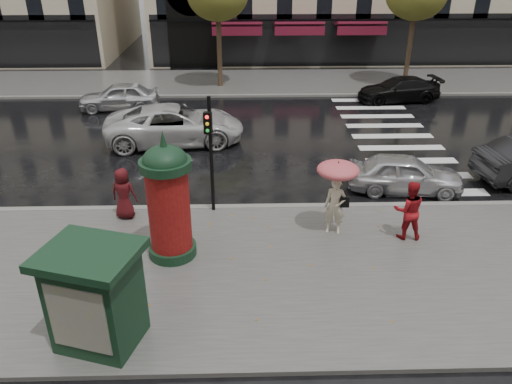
{
  "coord_description": "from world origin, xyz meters",
  "views": [
    {
      "loc": [
        -0.66,
        -11.26,
        7.87
      ],
      "look_at": [
        -0.33,
        1.5,
        1.39
      ],
      "focal_mm": 35.0,
      "sensor_mm": 36.0,
      "label": 1
    }
  ],
  "objects_px": {
    "car_silver": "(405,173)",
    "newsstand": "(96,296)",
    "car_far_silver": "(119,96)",
    "traffic_light": "(210,145)",
    "car_black": "(399,89)",
    "man_burgundy": "(124,193)",
    "morris_column": "(168,198)",
    "woman_umbrella": "(337,186)",
    "car_white": "(175,125)",
    "woman_red": "(409,210)"
  },
  "relations": [
    {
      "from": "car_silver",
      "to": "newsstand",
      "type": "bearing_deg",
      "value": 137.31
    },
    {
      "from": "car_far_silver",
      "to": "traffic_light",
      "type": "bearing_deg",
      "value": 19.06
    },
    {
      "from": "newsstand",
      "to": "car_black",
      "type": "distance_m",
      "value": 21.35
    },
    {
      "from": "newsstand",
      "to": "man_burgundy",
      "type": "bearing_deg",
      "value": 96.3
    },
    {
      "from": "car_silver",
      "to": "car_far_silver",
      "type": "bearing_deg",
      "value": 58.51
    },
    {
      "from": "man_burgundy",
      "to": "morris_column",
      "type": "relative_size",
      "value": 0.45
    },
    {
      "from": "woman_umbrella",
      "to": "car_silver",
      "type": "xyz_separation_m",
      "value": [
        2.93,
        2.86,
        -0.97
      ]
    },
    {
      "from": "woman_umbrella",
      "to": "man_burgundy",
      "type": "xyz_separation_m",
      "value": [
        -6.32,
        1.06,
        -0.7
      ]
    },
    {
      "from": "car_far_silver",
      "to": "man_burgundy",
      "type": "bearing_deg",
      "value": 6.52
    },
    {
      "from": "traffic_light",
      "to": "woman_umbrella",
      "type": "bearing_deg",
      "value": -20.87
    },
    {
      "from": "woman_umbrella",
      "to": "car_silver",
      "type": "bearing_deg",
      "value": 44.28
    },
    {
      "from": "car_silver",
      "to": "car_white",
      "type": "bearing_deg",
      "value": 67.73
    },
    {
      "from": "woman_umbrella",
      "to": "traffic_light",
      "type": "bearing_deg",
      "value": 159.13
    },
    {
      "from": "newsstand",
      "to": "car_white",
      "type": "height_order",
      "value": "newsstand"
    },
    {
      "from": "traffic_light",
      "to": "car_white",
      "type": "height_order",
      "value": "traffic_light"
    },
    {
      "from": "woman_umbrella",
      "to": "car_far_silver",
      "type": "distance_m",
      "value": 15.47
    },
    {
      "from": "man_burgundy",
      "to": "car_black",
      "type": "relative_size",
      "value": 0.37
    },
    {
      "from": "woman_red",
      "to": "morris_column",
      "type": "relative_size",
      "value": 0.49
    },
    {
      "from": "morris_column",
      "to": "car_far_silver",
      "type": "relative_size",
      "value": 0.89
    },
    {
      "from": "woman_red",
      "to": "newsstand",
      "type": "xyz_separation_m",
      "value": [
        -7.76,
        -3.98,
        0.29
      ]
    },
    {
      "from": "traffic_light",
      "to": "car_silver",
      "type": "height_order",
      "value": "traffic_light"
    },
    {
      "from": "car_white",
      "to": "woman_umbrella",
      "type": "bearing_deg",
      "value": -150.69
    },
    {
      "from": "newsstand",
      "to": "car_white",
      "type": "relative_size",
      "value": 0.39
    },
    {
      "from": "traffic_light",
      "to": "car_black",
      "type": "relative_size",
      "value": 0.85
    },
    {
      "from": "woman_red",
      "to": "car_silver",
      "type": "height_order",
      "value": "woman_red"
    },
    {
      "from": "car_silver",
      "to": "car_white",
      "type": "relative_size",
      "value": 0.67
    },
    {
      "from": "man_burgundy",
      "to": "traffic_light",
      "type": "relative_size",
      "value": 0.44
    },
    {
      "from": "morris_column",
      "to": "newsstand",
      "type": "relative_size",
      "value": 1.57
    },
    {
      "from": "car_black",
      "to": "woman_umbrella",
      "type": "bearing_deg",
      "value": -29.65
    },
    {
      "from": "woman_umbrella",
      "to": "woman_red",
      "type": "xyz_separation_m",
      "value": [
        2.04,
        -0.34,
        -0.63
      ]
    },
    {
      "from": "morris_column",
      "to": "car_black",
      "type": "height_order",
      "value": "morris_column"
    },
    {
      "from": "woman_red",
      "to": "car_white",
      "type": "bearing_deg",
      "value": -42.59
    },
    {
      "from": "woman_red",
      "to": "newsstand",
      "type": "bearing_deg",
      "value": 31.34
    },
    {
      "from": "man_burgundy",
      "to": "car_white",
      "type": "height_order",
      "value": "man_burgundy"
    },
    {
      "from": "newsstand",
      "to": "car_far_silver",
      "type": "bearing_deg",
      "value": 100.95
    },
    {
      "from": "woman_umbrella",
      "to": "morris_column",
      "type": "bearing_deg",
      "value": -167.26
    },
    {
      "from": "man_burgundy",
      "to": "car_white",
      "type": "distance_m",
      "value": 6.72
    },
    {
      "from": "car_far_silver",
      "to": "woman_red",
      "type": "bearing_deg",
      "value": 33.97
    },
    {
      "from": "man_burgundy",
      "to": "morris_column",
      "type": "distance_m",
      "value": 2.85
    },
    {
      "from": "car_silver",
      "to": "woman_umbrella",
      "type": "bearing_deg",
      "value": 141.91
    },
    {
      "from": "car_white",
      "to": "newsstand",
      "type": "bearing_deg",
      "value": 172.83
    },
    {
      "from": "car_black",
      "to": "car_far_silver",
      "type": "relative_size",
      "value": 1.09
    },
    {
      "from": "woman_umbrella",
      "to": "woman_red",
      "type": "relative_size",
      "value": 1.29
    },
    {
      "from": "woman_umbrella",
      "to": "traffic_light",
      "type": "xyz_separation_m",
      "value": [
        -3.64,
        1.39,
        0.74
      ]
    },
    {
      "from": "morris_column",
      "to": "traffic_light",
      "type": "xyz_separation_m",
      "value": [
        0.98,
        2.43,
        0.54
      ]
    },
    {
      "from": "traffic_light",
      "to": "car_silver",
      "type": "distance_m",
      "value": 6.94
    },
    {
      "from": "man_burgundy",
      "to": "newsstand",
      "type": "height_order",
      "value": "newsstand"
    },
    {
      "from": "newsstand",
      "to": "car_white",
      "type": "xyz_separation_m",
      "value": [
        0.17,
        12.06,
        -0.49
      ]
    },
    {
      "from": "woman_umbrella",
      "to": "car_far_silver",
      "type": "height_order",
      "value": "woman_umbrella"
    },
    {
      "from": "woman_red",
      "to": "car_silver",
      "type": "relative_size",
      "value": 0.46
    }
  ]
}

